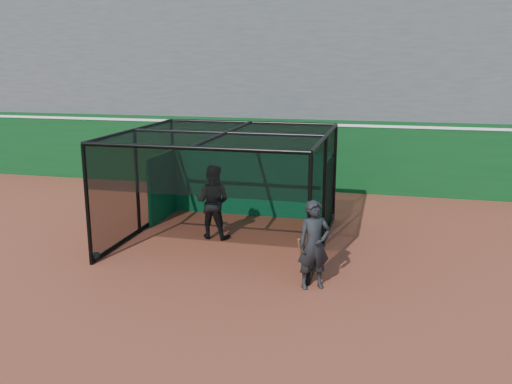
# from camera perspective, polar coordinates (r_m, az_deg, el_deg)

# --- Properties ---
(ground) EXTENTS (120.00, 120.00, 0.00)m
(ground) POSITION_cam_1_polar(r_m,az_deg,el_deg) (11.72, -4.88, -8.76)
(ground) COLOR brown
(ground) RESTS_ON ground
(outfield_wall) EXTENTS (50.00, 0.50, 2.50)m
(outfield_wall) POSITION_cam_1_polar(r_m,az_deg,el_deg) (19.35, 3.10, 4.14)
(outfield_wall) COLOR #0A3915
(outfield_wall) RESTS_ON ground
(grandstand) EXTENTS (50.00, 7.85, 8.95)m
(grandstand) POSITION_cam_1_polar(r_m,az_deg,el_deg) (22.81, 5.03, 13.57)
(grandstand) COLOR #4C4C4F
(grandstand) RESTS_ON ground
(batting_cage) EXTENTS (5.00, 5.00, 2.74)m
(batting_cage) POSITION_cam_1_polar(r_m,az_deg,el_deg) (13.65, -3.08, 0.51)
(batting_cage) COLOR black
(batting_cage) RESTS_ON ground
(batter) EXTENTS (0.96, 0.77, 1.91)m
(batter) POSITION_cam_1_polar(r_m,az_deg,el_deg) (13.91, -4.59, -1.01)
(batter) COLOR black
(batter) RESTS_ON ground
(on_deck_player) EXTENTS (0.78, 0.68, 1.81)m
(on_deck_player) POSITION_cam_1_polar(r_m,az_deg,el_deg) (10.84, 6.11, -5.57)
(on_deck_player) COLOR black
(on_deck_player) RESTS_ON ground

